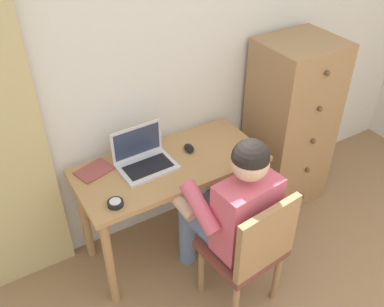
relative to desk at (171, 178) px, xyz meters
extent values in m
cube|color=silver|center=(0.28, 0.35, 0.63)|extent=(4.80, 0.05, 2.50)
cube|color=tan|center=(0.00, 0.00, 0.10)|extent=(1.19, 0.55, 0.03)
cylinder|color=tan|center=(-0.54, -0.22, -0.27)|extent=(0.06, 0.06, 0.71)
cylinder|color=tan|center=(0.54, -0.22, -0.27)|extent=(0.06, 0.06, 0.71)
cylinder|color=tan|center=(-0.54, 0.22, -0.27)|extent=(0.06, 0.06, 0.71)
cylinder|color=tan|center=(0.54, 0.22, -0.27)|extent=(0.06, 0.06, 0.71)
cube|color=#9E754C|center=(1.05, 0.05, 0.03)|extent=(0.54, 0.47, 1.31)
sphere|color=brown|center=(1.05, -0.20, -0.49)|extent=(0.04, 0.04, 0.04)
sphere|color=brown|center=(1.05, -0.20, -0.23)|extent=(0.04, 0.04, 0.04)
sphere|color=brown|center=(1.05, -0.20, 0.03)|extent=(0.04, 0.04, 0.04)
sphere|color=brown|center=(1.05, -0.20, 0.29)|extent=(0.04, 0.04, 0.04)
sphere|color=brown|center=(1.05, -0.20, 0.56)|extent=(0.04, 0.04, 0.04)
cube|color=brown|center=(0.15, -0.58, -0.19)|extent=(0.46, 0.44, 0.05)
cube|color=#9E754C|center=(0.17, -0.76, 0.05)|extent=(0.42, 0.08, 0.42)
cylinder|color=#9E754C|center=(0.30, -0.40, -0.42)|extent=(0.04, 0.04, 0.41)
cylinder|color=#9E754C|center=(-0.03, -0.44, -0.42)|extent=(0.04, 0.04, 0.41)
cylinder|color=#9E754C|center=(0.34, -0.72, -0.42)|extent=(0.04, 0.04, 0.41)
cylinder|color=#9E754C|center=(0.00, -0.76, -0.42)|extent=(0.04, 0.04, 0.41)
cylinder|color=#6B84AD|center=(0.22, -0.35, -0.14)|extent=(0.18, 0.41, 0.14)
cylinder|color=#6B84AD|center=(0.04, -0.37, -0.14)|extent=(0.18, 0.41, 0.14)
cylinder|color=#6B84AD|center=(0.20, -0.15, -0.38)|extent=(0.11, 0.11, 0.48)
cylinder|color=#6B84AD|center=(0.02, -0.17, -0.38)|extent=(0.11, 0.11, 0.48)
cube|color=#D1566B|center=(0.15, -0.59, 0.09)|extent=(0.38, 0.24, 0.46)
cylinder|color=#D1566B|center=(0.36, -0.44, 0.17)|extent=(0.12, 0.31, 0.25)
cylinder|color=#D1566B|center=(-0.08, -0.48, 0.17)|extent=(0.12, 0.31, 0.25)
cylinder|color=#DBAD8E|center=(0.34, -0.24, 0.06)|extent=(0.10, 0.27, 0.11)
cylinder|color=#DBAD8E|center=(-0.10, -0.28, 0.06)|extent=(0.10, 0.27, 0.11)
sphere|color=#DBAD8E|center=(0.15, -0.58, 0.45)|extent=(0.20, 0.20, 0.20)
sphere|color=black|center=(0.15, -0.58, 0.48)|extent=(0.20, 0.20, 0.20)
cube|color=silver|center=(-0.14, 0.03, 0.13)|extent=(0.35, 0.25, 0.02)
cube|color=black|center=(-0.14, 0.02, 0.14)|extent=(0.29, 0.16, 0.00)
cube|color=silver|center=(-0.15, 0.15, 0.25)|extent=(0.34, 0.02, 0.22)
cube|color=#2D3851|center=(-0.15, 0.15, 0.25)|extent=(0.31, 0.01, 0.18)
ellipsoid|color=black|center=(0.17, 0.06, 0.14)|extent=(0.08, 0.11, 0.03)
cylinder|color=black|center=(-0.44, -0.18, 0.13)|extent=(0.09, 0.09, 0.03)
cylinder|color=silver|center=(-0.44, -0.18, 0.15)|extent=(0.06, 0.06, 0.00)
cube|color=#994742|center=(-0.44, 0.16, 0.13)|extent=(0.24, 0.20, 0.01)
camera|label=1|loc=(-0.97, -1.88, 1.74)|focal=39.86mm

